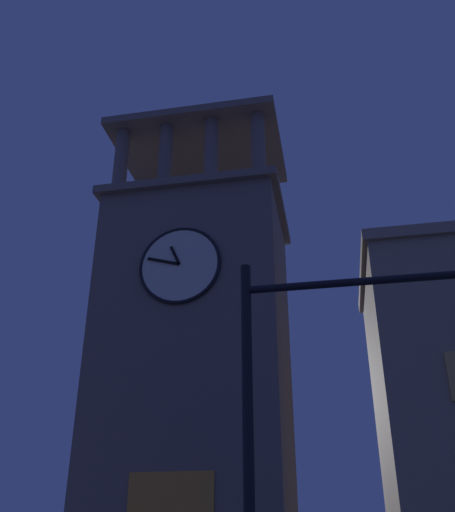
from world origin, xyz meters
name	(u,v)px	position (x,y,z in m)	size (l,w,h in m)	color
clocktower	(196,364)	(0.17, -5.82, 8.91)	(8.70, 7.01, 23.71)	#75665B
traffic_signal_mid	(340,378)	(-6.07, 10.78, 3.79)	(4.02, 0.41, 5.62)	black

